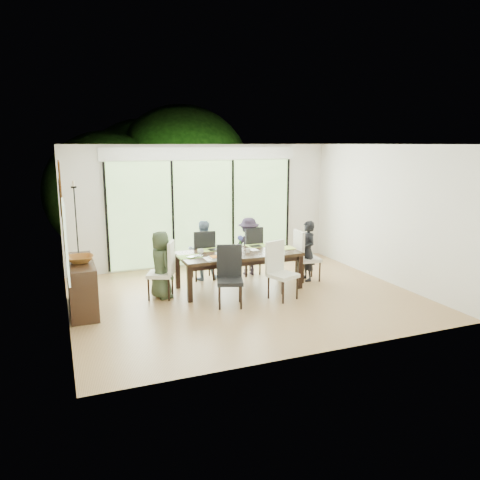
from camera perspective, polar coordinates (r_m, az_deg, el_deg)
name	(u,v)px	position (r m, az deg, el deg)	size (l,w,h in m)	color
floor	(245,297)	(8.50, 0.63, -6.97)	(6.00, 5.00, 0.01)	olive
ceiling	(245,144)	(8.05, 0.67, 11.62)	(6.00, 5.00, 0.01)	white
wall_back	(203,206)	(10.51, -4.55, 4.20)	(6.00, 0.02, 2.70)	silver
wall_front	(321,254)	(5.97, 9.81, -1.71)	(6.00, 0.02, 2.70)	silver
wall_left	(62,235)	(7.58, -20.93, 0.54)	(0.02, 5.00, 2.70)	silver
wall_right	(386,214)	(9.70, 17.36, 3.07)	(0.02, 5.00, 2.70)	silver
glass_doors	(203,213)	(10.49, -4.48, 3.36)	(4.20, 0.02, 2.30)	#598C3F
blinds_header	(203,153)	(10.37, -4.57, 10.47)	(4.40, 0.06, 0.28)	white
mullion_a	(107,218)	(10.07, -15.96, 2.59)	(0.05, 0.04, 2.30)	black
mullion_b	(173,214)	(10.30, -8.19, 3.12)	(0.05, 0.04, 2.30)	black
mullion_c	(233,211)	(10.71, -0.87, 3.56)	(0.05, 0.04, 2.30)	black
mullion_d	(288,208)	(11.27, 5.81, 3.91)	(0.05, 0.04, 2.30)	black
side_window	(66,240)	(6.37, -20.47, -0.05)	(0.02, 0.90, 1.00)	#8CAD7F
deck	(193,258)	(11.61, -5.74, -2.14)	(6.00, 1.80, 0.10)	brown
rail_top	(184,228)	(12.24, -6.83, 1.42)	(6.00, 0.08, 0.06)	brown
foliage_left	(107,193)	(12.78, -15.95, 5.52)	(3.20, 3.20, 3.20)	#14380F
foliage_mid	(182,176)	(13.72, -7.06, 7.79)	(4.00, 4.00, 4.00)	#14380F
foliage_right	(250,195)	(13.59, 1.26, 5.55)	(2.80, 2.80, 2.80)	#14380F
foliage_far	(143,181)	(14.21, -11.70, 7.04)	(3.60, 3.60, 3.60)	#14380F
table_top	(239,254)	(8.81, -0.17, -1.69)	(2.25, 1.03, 0.06)	black
table_apron	(239,258)	(8.83, -0.17, -2.22)	(2.07, 0.85, 0.09)	black
table_leg_fl	(190,284)	(8.18, -6.15, -5.38)	(0.08, 0.08, 0.65)	black
table_leg_fr	(300,272)	(8.97, 7.30, -3.87)	(0.08, 0.08, 0.65)	black
table_leg_bl	(178,272)	(8.98, -7.62, -3.86)	(0.08, 0.08, 0.65)	black
table_leg_br	(280,261)	(9.70, 4.86, -2.62)	(0.08, 0.08, 0.65)	black
chair_left_end	(160,270)	(8.43, -9.72, -3.59)	(0.43, 0.43, 1.03)	white
chair_right_end	(308,255)	(9.48, 8.31, -1.84)	(0.43, 0.43, 1.03)	beige
chair_far_left	(203,254)	(9.48, -4.58, -1.75)	(0.43, 0.43, 1.03)	black
chair_far_right	(248,250)	(9.81, 1.01, -1.25)	(0.43, 0.43, 1.03)	black
chair_near_left	(230,277)	(7.89, -1.24, -4.49)	(0.43, 0.43, 1.03)	black
chair_near_right	(283,271)	(8.28, 5.28, -3.76)	(0.43, 0.43, 1.03)	white
person_left_end	(161,265)	(8.41, -9.60, -2.99)	(0.57, 0.36, 1.21)	#36432D
person_right_end	(307,251)	(9.45, 8.22, -1.32)	(0.57, 0.36, 1.21)	black
person_far_left	(203,250)	(9.44, -4.55, -1.25)	(0.57, 0.36, 1.21)	#738BA7
person_far_right	(249,246)	(9.77, 1.06, -0.77)	(0.57, 0.36, 1.21)	#2A2131
placemat_left	(190,257)	(8.51, -6.14, -2.02)	(0.41, 0.30, 0.01)	#73A23A
placemat_right	(284,248)	(9.18, 5.36, -0.99)	(0.41, 0.30, 0.01)	#ACC245
placemat_far_l	(209,250)	(9.02, -3.76, -1.19)	(0.41, 0.30, 0.01)	#8DB13F
placemat_far_r	(257,246)	(9.37, 2.07, -0.69)	(0.41, 0.30, 0.01)	#97C145
placemat_paper	(216,258)	(8.34, -2.93, -2.24)	(0.41, 0.30, 0.01)	white
tablet_far_l	(215,249)	(9.00, -3.06, -1.15)	(0.24, 0.17, 0.01)	black
tablet_far_r	(256,246)	(9.30, 1.91, -0.73)	(0.23, 0.16, 0.01)	black
papers	(273,250)	(9.03, 4.09, -1.19)	(0.28, 0.21, 0.00)	white
platter_base	(216,258)	(8.34, -2.93, -2.15)	(0.24, 0.24, 0.02)	white
platter_snacks	(216,257)	(8.34, -2.94, -2.04)	(0.19, 0.19, 0.01)	#C76617
vase	(240,249)	(8.85, 0.02, -1.06)	(0.08, 0.08, 0.11)	silver
hyacinth_stems	(240,243)	(8.83, 0.02, -0.34)	(0.04, 0.04, 0.15)	#337226
hyacinth_blooms	(240,238)	(8.81, 0.02, 0.25)	(0.10, 0.10, 0.10)	#4650B1
laptop	(197,257)	(8.44, -5.30, -2.05)	(0.31, 0.20, 0.02)	silver
cup_a	(201,251)	(8.71, -4.82, -1.39)	(0.12, 0.12, 0.09)	white
cup_b	(248,251)	(8.76, 0.99, -1.29)	(0.09, 0.09, 0.09)	white
cup_c	(275,246)	(9.19, 4.25, -0.68)	(0.12, 0.12, 0.09)	white
book	(250,250)	(8.94, 1.21, -1.25)	(0.15, 0.21, 0.02)	white
sideboard	(82,285)	(8.18, -18.75, -5.27)	(0.42, 1.48, 0.83)	black
bowl	(80,259)	(7.96, -18.93, -2.23)	(0.44, 0.44, 0.11)	brown
candlestick_base	(79,255)	(8.40, -19.08, -1.77)	(0.09, 0.09, 0.04)	black
candlestick_shaft	(76,221)	(8.30, -19.34, 2.15)	(0.02, 0.02, 1.16)	black
candlestick_pan	(74,187)	(8.23, -19.61, 6.09)	(0.09, 0.09, 0.03)	black
candle	(73,184)	(8.22, -19.64, 6.48)	(0.03, 0.03, 0.09)	silver
tapestry	(62,209)	(7.92, -20.88, 3.56)	(0.02, 1.00, 1.50)	brown
art_frame	(60,197)	(9.20, -21.06, 4.90)	(0.03, 0.55, 0.65)	black
art_canvas	(61,197)	(9.20, -20.94, 4.91)	(0.01, 0.45, 0.55)	#194650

